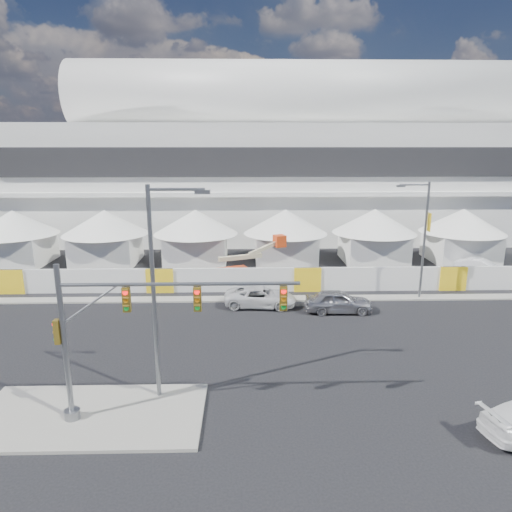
{
  "coord_description": "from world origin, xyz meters",
  "views": [
    {
      "loc": [
        0.92,
        -21.1,
        11.83
      ],
      "look_at": [
        1.69,
        10.0,
        4.11
      ],
      "focal_mm": 32.0,
      "sensor_mm": 36.0,
      "label": 1
    }
  ],
  "objects_px": {
    "sedan_silver": "(338,301)",
    "boom_lift": "(235,271)",
    "pickup_curb": "(260,297)",
    "lot_car_a": "(481,267)",
    "streetlight_median": "(159,280)",
    "streetlight_curb": "(422,232)",
    "traffic_mast": "(118,334)"
  },
  "relations": [
    {
      "from": "pickup_curb",
      "to": "streetlight_median",
      "type": "relative_size",
      "value": 0.53
    },
    {
      "from": "lot_car_a",
      "to": "traffic_mast",
      "type": "distance_m",
      "value": 35.24
    },
    {
      "from": "pickup_curb",
      "to": "streetlight_median",
      "type": "bearing_deg",
      "value": 162.95
    },
    {
      "from": "streetlight_median",
      "to": "streetlight_curb",
      "type": "distance_m",
      "value": 22.25
    },
    {
      "from": "lot_car_a",
      "to": "streetlight_median",
      "type": "relative_size",
      "value": 0.44
    },
    {
      "from": "streetlight_median",
      "to": "streetlight_curb",
      "type": "relative_size",
      "value": 1.1
    },
    {
      "from": "lot_car_a",
      "to": "streetlight_median",
      "type": "distance_m",
      "value": 33.19
    },
    {
      "from": "streetlight_median",
      "to": "boom_lift",
      "type": "height_order",
      "value": "streetlight_median"
    },
    {
      "from": "lot_car_a",
      "to": "streetlight_curb",
      "type": "bearing_deg",
      "value": 168.29
    },
    {
      "from": "sedan_silver",
      "to": "streetlight_curb",
      "type": "distance_m",
      "value": 8.58
    },
    {
      "from": "sedan_silver",
      "to": "lot_car_a",
      "type": "bearing_deg",
      "value": -56.93
    },
    {
      "from": "streetlight_curb",
      "to": "traffic_mast",
      "type": "bearing_deg",
      "value": -139.98
    },
    {
      "from": "pickup_curb",
      "to": "streetlight_median",
      "type": "height_order",
      "value": "streetlight_median"
    },
    {
      "from": "pickup_curb",
      "to": "sedan_silver",
      "type": "bearing_deg",
      "value": -98.52
    },
    {
      "from": "lot_car_a",
      "to": "streetlight_median",
      "type": "height_order",
      "value": "streetlight_median"
    },
    {
      "from": "pickup_curb",
      "to": "lot_car_a",
      "type": "bearing_deg",
      "value": -64.14
    },
    {
      "from": "pickup_curb",
      "to": "streetlight_median",
      "type": "xyz_separation_m",
      "value": [
        -4.99,
        -12.45,
        5.15
      ]
    },
    {
      "from": "pickup_curb",
      "to": "streetlight_curb",
      "type": "relative_size",
      "value": 0.58
    },
    {
      "from": "sedan_silver",
      "to": "streetlight_curb",
      "type": "xyz_separation_m",
      "value": [
        6.77,
        2.82,
        4.44
      ]
    },
    {
      "from": "traffic_mast",
      "to": "streetlight_curb",
      "type": "xyz_separation_m",
      "value": [
        18.79,
        15.78,
        1.17
      ]
    },
    {
      "from": "traffic_mast",
      "to": "streetlight_curb",
      "type": "distance_m",
      "value": 24.57
    },
    {
      "from": "pickup_curb",
      "to": "streetlight_curb",
      "type": "xyz_separation_m",
      "value": [
        12.33,
        1.5,
        4.52
      ]
    },
    {
      "from": "sedan_silver",
      "to": "pickup_curb",
      "type": "distance_m",
      "value": 5.71
    },
    {
      "from": "lot_car_a",
      "to": "traffic_mast",
      "type": "xyz_separation_m",
      "value": [
        -27.13,
        -22.24,
        3.36
      ]
    },
    {
      "from": "streetlight_median",
      "to": "pickup_curb",
      "type": "bearing_deg",
      "value": 68.15
    },
    {
      "from": "pickup_curb",
      "to": "lot_car_a",
      "type": "distance_m",
      "value": 22.14
    },
    {
      "from": "sedan_silver",
      "to": "pickup_curb",
      "type": "bearing_deg",
      "value": 78.22
    },
    {
      "from": "sedan_silver",
      "to": "boom_lift",
      "type": "bearing_deg",
      "value": 46.55
    },
    {
      "from": "sedan_silver",
      "to": "streetlight_median",
      "type": "height_order",
      "value": "streetlight_median"
    },
    {
      "from": "sedan_silver",
      "to": "lot_car_a",
      "type": "distance_m",
      "value": 17.72
    },
    {
      "from": "pickup_curb",
      "to": "traffic_mast",
      "type": "relative_size",
      "value": 0.52
    },
    {
      "from": "lot_car_a",
      "to": "boom_lift",
      "type": "bearing_deg",
      "value": 134.91
    }
  ]
}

